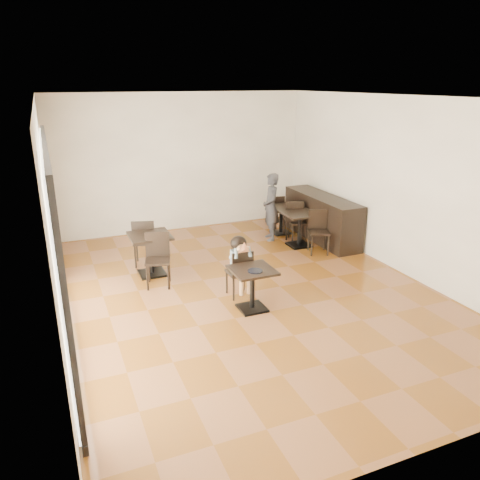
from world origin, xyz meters
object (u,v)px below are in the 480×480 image
child_table (252,289)px  cafe_table_mid (299,229)px  chair_back_a (276,211)px  cafe_table_left (151,255)px  child_chair (239,273)px  cafe_table_back (281,220)px  chair_back_b (297,223)px  chair_mid_b (319,233)px  child (239,267)px  chair_mid_a (293,219)px  chair_left_a (145,242)px  chair_left_b (158,261)px  adult_patron (271,207)px

child_table → cafe_table_mid: bearing=47.4°
chair_back_a → cafe_table_mid: bearing=95.5°
cafe_table_left → cafe_table_mid: bearing=6.0°
child_chair → cafe_table_back: size_ratio=1.25×
cafe_table_mid → chair_back_b: bearing=66.4°
cafe_table_left → chair_back_a: 3.95m
chair_mid_b → child_chair: bearing=-132.2°
child → chair_mid_a: child is taller
cafe_table_back → chair_back_a: size_ratio=0.83×
child → cafe_table_left: size_ratio=1.33×
child_chair → chair_left_a: 2.31m
cafe_table_left → chair_mid_b: chair_mid_b is taller
child_chair → chair_left_b: size_ratio=0.88×
cafe_table_back → cafe_table_left: bearing=-158.9°
child → chair_mid_b: (2.31, 1.26, -0.07)m
chair_mid_a → cafe_table_left: bearing=33.8°
adult_patron → chair_back_a: size_ratio=1.90×
child_table → child_chair: child_chair is taller
child → chair_back_b: bearing=43.3°
cafe_table_back → chair_mid_b: 1.51m
cafe_table_mid → chair_left_a: chair_left_a is taller
chair_mid_b → cafe_table_mid: bearing=124.1°
child_table → cafe_table_back: size_ratio=1.04×
child_chair → chair_mid_b: size_ratio=0.92×
child_table → chair_mid_a: bearing=51.5°
cafe_table_left → cafe_table_back: 3.60m
cafe_table_back → chair_back_b: bearing=-76.3°
chair_mid_a → adult_patron: bearing=8.6°
chair_mid_b → chair_back_a: chair_mid_b is taller
child_table → chair_back_a: size_ratio=0.86×
adult_patron → chair_left_a: size_ratio=1.62×
cafe_table_mid → chair_mid_b: (0.15, -0.55, 0.08)m
cafe_table_left → child_chair: bearing=-51.6°
adult_patron → cafe_table_mid: 0.84m
child_table → chair_mid_a: 3.71m
cafe_table_back → chair_left_b: chair_left_b is taller
child → chair_back_a: 4.05m
chair_left_a → chair_back_b: size_ratio=1.18×
cafe_table_left → cafe_table_back: size_ratio=1.18×
chair_mid_a → child_chair: bearing=64.8°
child_table → chair_back_b: (2.34, 2.75, 0.05)m
cafe_table_left → chair_left_a: size_ratio=0.83×
chair_mid_b → chair_back_b: 0.95m
chair_left_a → chair_back_a: 3.73m
cafe_table_mid → chair_left_b: chair_left_b is taller
cafe_table_mid → chair_mid_b: chair_mid_b is taller
adult_patron → cafe_table_back: adult_patron is taller
cafe_table_left → chair_left_b: chair_left_b is taller
cafe_table_mid → cafe_table_back: size_ratio=1.13×
child_table → child_chair: (0.00, 0.55, 0.07)m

